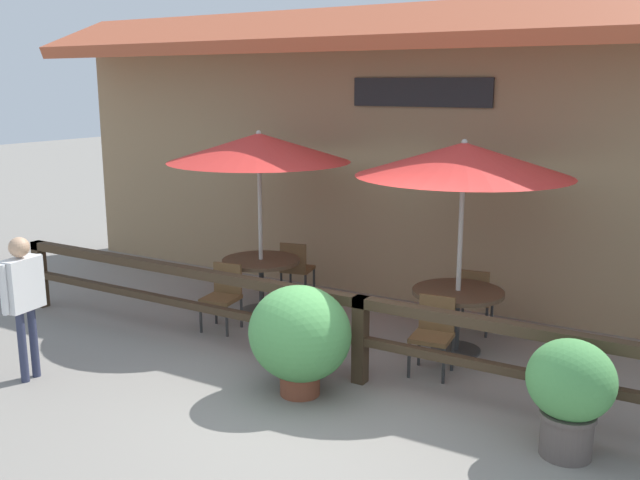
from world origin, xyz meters
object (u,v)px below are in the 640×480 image
patio_umbrella_near (259,148)px  dining_table_middle (458,302)px  chair_near_streetside (223,294)px  pedestrian (23,289)px  chair_middle_wallside (474,297)px  potted_plant_broad_leaf (570,390)px  chair_near_wallside (296,267)px  patio_umbrella_middle (464,160)px  potted_plant_tall_tropical (300,336)px  dining_table_near (261,269)px  chair_middle_streetside (433,331)px

patio_umbrella_near → dining_table_middle: patio_umbrella_near is taller
chair_near_streetside → pedestrian: bearing=-116.8°
chair_middle_wallside → pedestrian: 5.31m
patio_umbrella_near → potted_plant_broad_leaf: 5.18m
potted_plant_broad_leaf → pedestrian: pedestrian is taller
potted_plant_broad_leaf → chair_middle_wallside: bearing=123.8°
chair_near_wallside → potted_plant_broad_leaf: (4.49, -2.69, 0.13)m
chair_near_wallside → patio_umbrella_middle: 3.46m
patio_umbrella_middle → potted_plant_tall_tropical: patio_umbrella_middle is taller
dining_table_near → chair_middle_streetside: bearing=-15.0°
chair_near_wallside → patio_umbrella_middle: (2.82, -0.85, 1.81)m
dining_table_near → chair_near_streetside: bearing=-90.9°
chair_near_streetside → chair_middle_wallside: 3.21m
chair_middle_streetside → patio_umbrella_near: bearing=158.1°
chair_middle_streetside → chair_middle_wallside: 1.46m
dining_table_near → patio_umbrella_near: bearing=0.0°
dining_table_near → potted_plant_tall_tropical: potted_plant_tall_tropical is taller
patio_umbrella_near → dining_table_near: patio_umbrella_near is taller
dining_table_near → chair_near_streetside: size_ratio=1.27×
chair_near_streetside → potted_plant_tall_tropical: potted_plant_tall_tropical is taller
chair_near_wallside → patio_umbrella_middle: size_ratio=0.34×
potted_plant_broad_leaf → dining_table_middle: bearing=132.4°
dining_table_near → potted_plant_tall_tropical: (1.91, -2.00, 0.02)m
chair_near_wallside → potted_plant_broad_leaf: size_ratio=0.81×
potted_plant_tall_tropical → potted_plant_broad_leaf: (2.62, 0.13, -0.03)m
potted_plant_tall_tropical → potted_plant_broad_leaf: 2.62m
dining_table_near → chair_near_wallside: chair_near_wallside is taller
potted_plant_tall_tropical → pedestrian: size_ratio=0.73×
patio_umbrella_middle → pedestrian: 4.98m
patio_umbrella_near → dining_table_near: 1.68m
dining_table_near → potted_plant_broad_leaf: bearing=-22.4°
patio_umbrella_middle → dining_table_near: bearing=179.3°
patio_umbrella_middle → pedestrian: patio_umbrella_middle is taller
dining_table_near → chair_middle_streetside: chair_middle_streetside is taller
chair_middle_wallside → potted_plant_tall_tropical: size_ratio=0.74×
chair_middle_streetside → potted_plant_broad_leaf: (1.67, -1.10, 0.13)m
chair_near_wallside → pedestrian: size_ratio=0.54×
dining_table_middle → pedestrian: 4.83m
dining_table_middle → pedestrian: (-3.64, -3.15, 0.40)m
chair_middle_streetside → dining_table_near: bearing=158.1°
patio_umbrella_near → chair_middle_wallside: patio_umbrella_near is taller
pedestrian → chair_middle_wallside: bearing=-49.6°
chair_middle_streetside → potted_plant_broad_leaf: bearing=-40.2°
chair_near_streetside → potted_plant_broad_leaf: potted_plant_broad_leaf is taller
chair_near_wallside → pedestrian: bearing=65.9°
chair_near_streetside → potted_plant_tall_tropical: size_ratio=0.74×
potted_plant_tall_tropical → chair_near_wallside: bearing=123.6°
potted_plant_tall_tropical → chair_middle_streetside: bearing=52.6°
dining_table_near → dining_table_middle: (2.86, -0.03, 0.00)m
patio_umbrella_near → chair_near_wallside: size_ratio=2.97×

